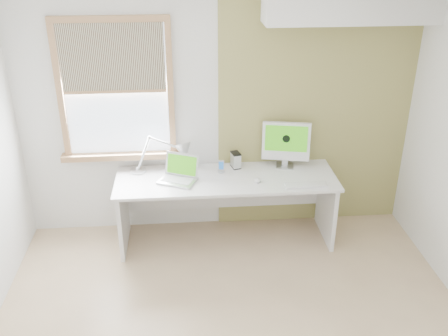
{
  "coord_description": "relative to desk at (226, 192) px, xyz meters",
  "views": [
    {
      "loc": [
        -0.35,
        -3.11,
        3.03
      ],
      "look_at": [
        0.0,
        1.05,
        1.0
      ],
      "focal_mm": 40.74,
      "sensor_mm": 36.0,
      "label": 1
    }
  ],
  "objects": [
    {
      "name": "desk",
      "position": [
        0.0,
        0.0,
        0.0
      ],
      "size": [
        2.2,
        0.7,
        0.73
      ],
      "color": "white",
      "rests_on": "room"
    },
    {
      "name": "desk_lamp",
      "position": [
        -0.5,
        0.12,
        0.4
      ],
      "size": [
        0.68,
        0.27,
        0.39
      ],
      "color": "#B7BABC",
      "rests_on": "desk"
    },
    {
      "name": "window",
      "position": [
        -1.05,
        0.27,
        1.01
      ],
      "size": [
        1.2,
        0.14,
        1.42
      ],
      "color": "#A0744C",
      "rests_on": "room"
    },
    {
      "name": "mouse",
      "position": [
        0.3,
        -0.17,
        0.21
      ],
      "size": [
        0.07,
        0.11,
        0.03
      ],
      "primitive_type": "ellipsoid",
      "rotation": [
        0.0,
        0.0,
        -0.05
      ],
      "color": "white",
      "rests_on": "desk"
    },
    {
      "name": "laptop",
      "position": [
        -0.46,
        -0.06,
        0.26
      ],
      "size": [
        0.43,
        0.4,
        0.24
      ],
      "color": "#B7BABC",
      "rests_on": "desk"
    },
    {
      "name": "external_drive",
      "position": [
        0.12,
        0.17,
        0.28
      ],
      "size": [
        0.11,
        0.14,
        0.17
      ],
      "color": "#B7BABC",
      "rests_on": "desk"
    },
    {
      "name": "imac",
      "position": [
        0.63,
        0.16,
        0.46
      ],
      "size": [
        0.49,
        0.21,
        0.48
      ],
      "color": "#B7BABC",
      "rests_on": "desk"
    },
    {
      "name": "keyboard",
      "position": [
        0.75,
        -0.3,
        0.2
      ],
      "size": [
        0.41,
        0.12,
        0.02
      ],
      "color": "white",
      "rests_on": "desk"
    },
    {
      "name": "phone_dock",
      "position": [
        -0.04,
        0.07,
        0.23
      ],
      "size": [
        0.08,
        0.08,
        0.13
      ],
      "color": "#B7BABC",
      "rests_on": "desk"
    },
    {
      "name": "room",
      "position": [
        -0.05,
        -1.44,
        0.77
      ],
      "size": [
        4.04,
        3.54,
        2.64
      ],
      "color": "tan",
      "rests_on": "ground"
    },
    {
      "name": "accent_wall",
      "position": [
        0.95,
        0.3,
        0.77
      ],
      "size": [
        2.0,
        0.02,
        2.6
      ],
      "primitive_type": "cube",
      "color": "#998F4B",
      "rests_on": "room"
    }
  ]
}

